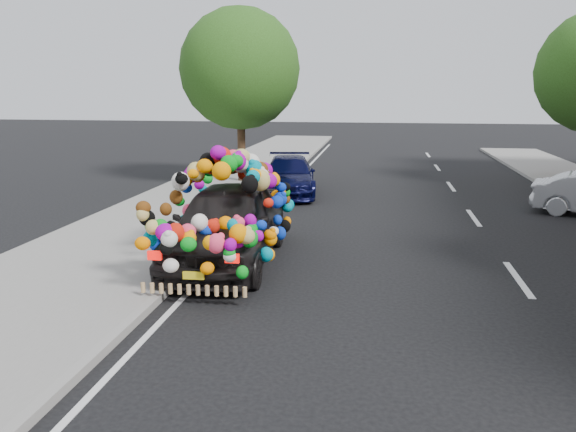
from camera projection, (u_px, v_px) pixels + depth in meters
name	position (u px, v px, depth m)	size (l,w,h in m)	color
ground	(318.00, 269.00, 10.59)	(100.00, 100.00, 0.00)	black
sidewalk	(105.00, 256.00, 11.25)	(4.00, 60.00, 0.12)	gray
kerb	(198.00, 260.00, 10.95)	(0.15, 60.00, 0.13)	gray
lane_markings	(518.00, 279.00, 10.03)	(6.00, 50.00, 0.01)	silver
tree_near_sidewalk	(240.00, 69.00, 19.46)	(4.20, 4.20, 6.13)	#332114
plush_art_car	(227.00, 206.00, 10.81)	(2.33, 4.79, 2.19)	black
navy_sedan	(289.00, 176.00, 18.19)	(1.68, 4.13, 1.20)	black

